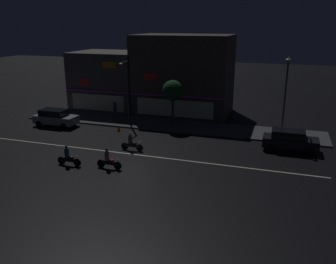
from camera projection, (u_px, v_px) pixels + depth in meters
name	position (u px, v px, depth m)	size (l,w,h in m)	color
ground_plane	(134.00, 154.00, 27.94)	(140.00, 140.00, 0.00)	black
lane_divider_stripe	(134.00, 154.00, 27.94)	(28.60, 0.16, 0.01)	beige
sidewalk_far	(168.00, 125.00, 35.76)	(30.10, 4.32, 0.14)	#424447
storefront_left_block	(183.00, 75.00, 39.51)	(10.43, 6.88, 8.69)	#4C443A
storefront_center_block	(110.00, 80.00, 42.42)	(8.07, 6.71, 6.67)	#56514C
streetlamp_west	(127.00, 87.00, 35.08)	(0.44, 1.64, 6.23)	#47494C
streetlamp_mid	(286.00, 90.00, 30.84)	(0.44, 1.64, 7.04)	#47494C
pedestrian_on_sidewalk	(115.00, 109.00, 38.38)	(0.36, 0.36, 1.76)	#334766
street_tree	(173.00, 91.00, 34.20)	(2.01, 2.01, 4.53)	#473323
parked_car_near_kerb	(55.00, 117.00, 35.45)	(4.30, 1.98, 1.67)	#9EA0A5
parked_car_trailing	(290.00, 140.00, 28.62)	(4.30, 1.98, 1.67)	black
motorcycle_lead	(131.00, 143.00, 28.65)	(1.90, 0.60, 1.52)	black
motorcycle_following	(68.00, 157.00, 25.64)	(1.90, 0.60, 1.52)	black
motorcycle_opposite_lane	(108.00, 160.00, 25.09)	(1.90, 0.60, 1.52)	black
traffic_cone	(119.00, 128.00, 33.81)	(0.36, 0.36, 0.55)	orange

